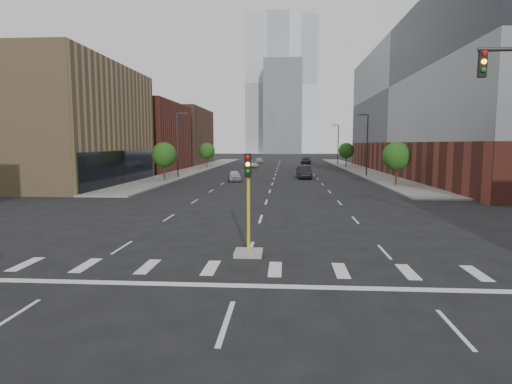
# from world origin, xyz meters

# --- Properties ---
(ground) EXTENTS (400.00, 400.00, 0.00)m
(ground) POSITION_xyz_m (0.00, 0.00, 0.00)
(ground) COLOR black
(ground) RESTS_ON ground
(sidewalk_left_far) EXTENTS (5.00, 92.00, 0.15)m
(sidewalk_left_far) POSITION_xyz_m (-15.00, 74.00, 0.07)
(sidewalk_left_far) COLOR gray
(sidewalk_left_far) RESTS_ON ground
(sidewalk_right_far) EXTENTS (5.00, 92.00, 0.15)m
(sidewalk_right_far) POSITION_xyz_m (15.00, 74.00, 0.07)
(sidewalk_right_far) COLOR gray
(sidewalk_right_far) RESTS_ON ground
(building_left_mid) EXTENTS (20.00, 24.00, 14.00)m
(building_left_mid) POSITION_xyz_m (-27.50, 40.00, 7.00)
(building_left_mid) COLOR #9C8058
(building_left_mid) RESTS_ON ground
(building_left_far_a) EXTENTS (20.00, 22.00, 12.00)m
(building_left_far_a) POSITION_xyz_m (-27.50, 66.00, 6.00)
(building_left_far_a) COLOR brown
(building_left_far_a) RESTS_ON ground
(building_left_far_b) EXTENTS (20.00, 24.00, 13.00)m
(building_left_far_b) POSITION_xyz_m (-27.50, 92.00, 6.50)
(building_left_far_b) COLOR brown
(building_left_far_b) RESTS_ON ground
(building_right_main) EXTENTS (24.00, 70.00, 22.00)m
(building_right_main) POSITION_xyz_m (29.50, 60.00, 11.00)
(building_right_main) COLOR brown
(building_right_main) RESTS_ON ground
(tower_left) EXTENTS (22.00, 22.00, 70.00)m
(tower_left) POSITION_xyz_m (-8.00, 220.00, 35.00)
(tower_left) COLOR #B2B7BC
(tower_left) RESTS_ON ground
(tower_right) EXTENTS (20.00, 20.00, 80.00)m
(tower_right) POSITION_xyz_m (10.00, 260.00, 40.00)
(tower_right) COLOR #B2B7BC
(tower_right) RESTS_ON ground
(tower_mid) EXTENTS (18.00, 18.00, 44.00)m
(tower_mid) POSITION_xyz_m (0.00, 200.00, 22.00)
(tower_mid) COLOR slate
(tower_mid) RESTS_ON ground
(median_traffic_signal) EXTENTS (1.20, 1.20, 4.40)m
(median_traffic_signal) POSITION_xyz_m (0.00, 8.97, 0.97)
(median_traffic_signal) COLOR #999993
(median_traffic_signal) RESTS_ON ground
(streetlight_right_a) EXTENTS (1.60, 0.22, 9.07)m
(streetlight_right_a) POSITION_xyz_m (13.41, 55.00, 5.01)
(streetlight_right_a) COLOR #2D2D30
(streetlight_right_a) RESTS_ON ground
(streetlight_right_b) EXTENTS (1.60, 0.22, 9.07)m
(streetlight_right_b) POSITION_xyz_m (13.41, 90.00, 5.01)
(streetlight_right_b) COLOR #2D2D30
(streetlight_right_b) RESTS_ON ground
(streetlight_left) EXTENTS (1.60, 0.22, 9.07)m
(streetlight_left) POSITION_xyz_m (-13.41, 50.00, 5.01)
(streetlight_left) COLOR #2D2D30
(streetlight_left) RESTS_ON ground
(tree_left_near) EXTENTS (3.20, 3.20, 4.85)m
(tree_left_near) POSITION_xyz_m (-14.00, 45.00, 3.39)
(tree_left_near) COLOR #382619
(tree_left_near) RESTS_ON ground
(tree_left_far) EXTENTS (3.20, 3.20, 4.85)m
(tree_left_far) POSITION_xyz_m (-14.00, 75.00, 3.39)
(tree_left_far) COLOR #382619
(tree_left_far) RESTS_ON ground
(tree_right_near) EXTENTS (3.20, 3.20, 4.85)m
(tree_right_near) POSITION_xyz_m (14.00, 40.00, 3.39)
(tree_right_near) COLOR #382619
(tree_right_near) RESTS_ON ground
(tree_right_far) EXTENTS (3.20, 3.20, 4.85)m
(tree_right_far) POSITION_xyz_m (14.00, 80.00, 3.39)
(tree_right_far) COLOR #382619
(tree_right_far) RESTS_ON ground
(car_near_left) EXTENTS (2.32, 4.29, 1.39)m
(car_near_left) POSITION_xyz_m (-5.00, 45.58, 0.69)
(car_near_left) COLOR #B9B8BD
(car_near_left) RESTS_ON ground
(car_mid_right) EXTENTS (2.08, 5.30, 1.72)m
(car_mid_right) POSITION_xyz_m (4.13, 50.41, 0.86)
(car_mid_right) COLOR black
(car_mid_right) RESTS_ON ground
(car_far_left) EXTENTS (3.05, 5.21, 1.36)m
(car_far_left) POSITION_xyz_m (-5.25, 77.44, 0.68)
(car_far_left) COLOR silver
(car_far_left) RESTS_ON ground
(car_deep_right) EXTENTS (2.72, 5.55, 1.56)m
(car_deep_right) POSITION_xyz_m (6.41, 93.32, 0.78)
(car_deep_right) COLOR black
(car_deep_right) RESTS_ON ground
(car_distant) EXTENTS (2.27, 4.31, 1.40)m
(car_distant) POSITION_xyz_m (-4.88, 96.63, 0.70)
(car_distant) COLOR #A8A9AD
(car_distant) RESTS_ON ground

